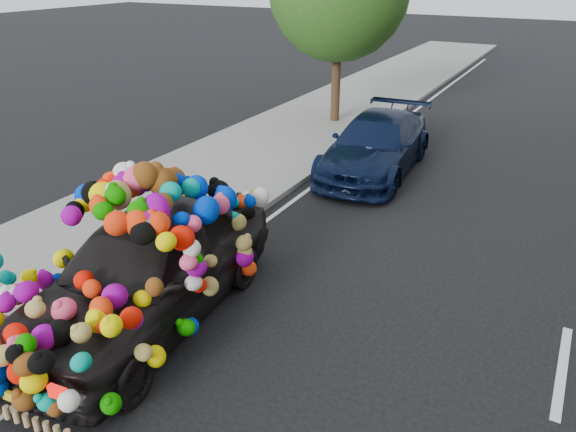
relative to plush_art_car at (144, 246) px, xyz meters
name	(u,v)px	position (x,y,z in m)	size (l,w,h in m)	color
ground	(309,297)	(1.80, 1.56, -1.17)	(100.00, 100.00, 0.00)	black
sidewalk	(104,235)	(-2.50, 1.56, -1.11)	(4.00, 60.00, 0.12)	gray
kerb	(188,259)	(-0.55, 1.56, -1.11)	(0.15, 60.00, 0.13)	gray
lane_markings	(562,370)	(5.40, 1.56, -1.16)	(6.00, 50.00, 0.01)	silver
plush_art_car	(144,246)	(0.00, 0.00, 0.00)	(2.71, 5.14, 2.27)	black
navy_sedan	(376,145)	(0.69, 7.43, -0.49)	(1.92, 4.72, 1.37)	black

